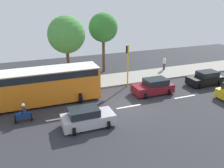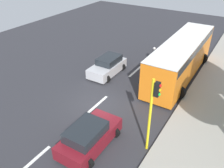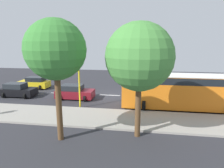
{
  "view_description": "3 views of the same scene",
  "coord_description": "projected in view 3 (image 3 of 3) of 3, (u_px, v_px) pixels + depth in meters",
  "views": [
    {
      "loc": [
        -16.99,
        8.22,
        9.17
      ],
      "look_at": [
        1.6,
        1.01,
        1.72
      ],
      "focal_mm": 37.62,
      "sensor_mm": 36.0,
      "label": 1
    },
    {
      "loc": [
        8.08,
        -11.14,
        9.9
      ],
      "look_at": [
        0.14,
        1.74,
        0.87
      ],
      "focal_mm": 37.65,
      "sensor_mm": 36.0,
      "label": 2
    },
    {
      "loc": [
        21.53,
        3.55,
        6.07
      ],
      "look_at": [
        0.28,
        0.32,
        1.4
      ],
      "focal_mm": 31.38,
      "sensor_mm": 36.0,
      "label": 3
    }
  ],
  "objects": [
    {
      "name": "ground_plane",
      "position": [
        110.0,
        96.0,
        22.62
      ],
      "size": [
        40.0,
        60.0,
        0.1
      ],
      "primitive_type": "cube",
      "color": "#2D2D33"
    },
    {
      "name": "sidewalk",
      "position": [
        96.0,
        117.0,
        15.83
      ],
      "size": [
        4.0,
        60.0,
        0.15
      ],
      "primitive_type": "cube",
      "color": "#9E998E",
      "rests_on": "ground"
    },
    {
      "name": "lane_stripe_far_south",
      "position": [
        221.0,
        100.0,
        20.84
      ],
      "size": [
        0.2,
        2.4,
        0.01
      ],
      "primitive_type": "cube",
      "color": "white",
      "rests_on": "ground"
    },
    {
      "name": "car_yellow_cab",
      "position": [
        34.0,
        83.0,
        25.9
      ],
      "size": [
        2.15,
        3.98,
        1.52
      ],
      "color": "yellow",
      "rests_on": "ground"
    },
    {
      "name": "car_silver",
      "position": [
        148.0,
        87.0,
        23.68
      ],
      "size": [
        2.19,
        3.9,
        1.52
      ],
      "color": "#B7B7BC",
      "rests_on": "ground"
    },
    {
      "name": "motorcycle",
      "position": [
        191.0,
        94.0,
        20.63
      ],
      "size": [
        0.6,
        1.3,
        1.53
      ],
      "color": "black",
      "rests_on": "ground"
    },
    {
      "name": "city_bus",
      "position": [
        183.0,
        89.0,
        17.7
      ],
      "size": [
        3.2,
        11.0,
        3.16
      ],
      "color": "orange",
      "rests_on": "ground"
    },
    {
      "name": "street_tree_center",
      "position": [
        56.0,
        50.0,
        11.26
      ],
      "size": [
        3.57,
        3.57,
        7.41
      ],
      "color": "brown",
      "rests_on": "ground"
    },
    {
      "name": "lane_stripe_north",
      "position": [
        60.0,
        93.0,
        23.49
      ],
      "size": [
        0.2,
        2.4,
        0.01
      ],
      "primitive_type": "cube",
      "color": "white",
      "rests_on": "ground"
    },
    {
      "name": "lane_stripe_far_north",
      "position": [
        15.0,
        91.0,
        24.37
      ],
      "size": [
        0.2,
        2.4,
        0.01
      ],
      "primitive_type": "cube",
      "color": "white",
      "rests_on": "ground"
    },
    {
      "name": "street_tree_north",
      "position": [
        139.0,
        57.0,
        11.78
      ],
      "size": [
        4.2,
        4.2,
        7.28
      ],
      "color": "brown",
      "rests_on": "ground"
    },
    {
      "name": "lane_stripe_south",
      "position": [
        163.0,
        97.0,
        21.72
      ],
      "size": [
        0.2,
        2.4,
        0.01
      ],
      "primitive_type": "cube",
      "color": "white",
      "rests_on": "ground"
    },
    {
      "name": "car_maroon",
      "position": [
        75.0,
        92.0,
        21.14
      ],
      "size": [
        2.31,
        4.01,
        1.52
      ],
      "color": "maroon",
      "rests_on": "ground"
    },
    {
      "name": "traffic_light_corner",
      "position": [
        79.0,
        77.0,
        17.6
      ],
      "size": [
        0.49,
        0.24,
        4.5
      ],
      "color": "yellow",
      "rests_on": "ground"
    },
    {
      "name": "car_black",
      "position": [
        18.0,
        90.0,
        22.0
      ],
      "size": [
        2.17,
        3.84,
        1.52
      ],
      "color": "black",
      "rests_on": "ground"
    },
    {
      "name": "lane_stripe_mid",
      "position": [
        110.0,
        95.0,
        22.61
      ],
      "size": [
        0.2,
        2.4,
        0.01
      ],
      "primitive_type": "cube",
      "color": "white",
      "rests_on": "ground"
    }
  ]
}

